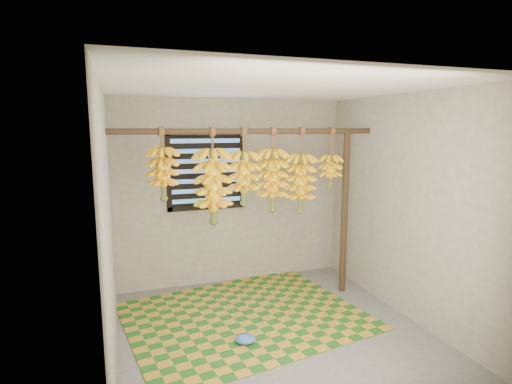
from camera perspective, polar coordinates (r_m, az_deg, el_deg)
name	(u,v)px	position (r m, az deg, el deg)	size (l,w,h in m)	color
floor	(274,333)	(4.26, 2.53, -19.45)	(3.00, 3.00, 0.01)	#555555
ceiling	(275,87)	(3.76, 2.80, 14.76)	(3.00, 3.00, 0.01)	silver
wall_back	(233,192)	(5.24, -3.37, -0.05)	(3.00, 0.01, 2.40)	slate
wall_left	(108,229)	(3.58, -20.43, -4.93)	(0.01, 3.00, 2.40)	slate
wall_right	(404,206)	(4.60, 20.41, -1.91)	(0.01, 3.00, 2.40)	slate
window	(206,171)	(5.09, -7.12, 3.03)	(1.00, 0.04, 1.00)	black
hanging_pole	(252,131)	(4.40, -0.64, 8.68)	(0.06, 0.06, 3.00)	#3F2D19
support_post	(344,213)	(5.02, 12.52, -2.99)	(0.08, 0.08, 2.00)	#3F2D19
woven_mat	(245,316)	(4.57, -1.58, -17.26)	(2.45, 1.96, 0.01)	#1B581A
plastic_bag	(245,339)	(4.04, -1.54, -20.28)	(0.20, 0.15, 0.08)	blue
banana_bunch_a	(163,174)	(4.23, -13.15, 2.55)	(0.31, 0.31, 0.76)	brown
banana_bunch_b	(213,187)	(4.33, -6.13, 0.78)	(0.38, 0.38, 1.04)	brown
banana_bunch_c	(244,178)	(4.41, -1.76, 1.99)	(0.35, 0.35, 0.86)	brown
banana_bunch_d	(272,180)	(4.53, 2.35, 1.71)	(0.34, 0.34, 0.96)	brown
banana_bunch_e	(300,184)	(4.67, 6.36, 1.20)	(0.35, 0.35, 1.00)	brown
banana_bunch_f	(330,171)	(4.83, 10.58, 2.92)	(0.28, 0.28, 0.73)	brown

